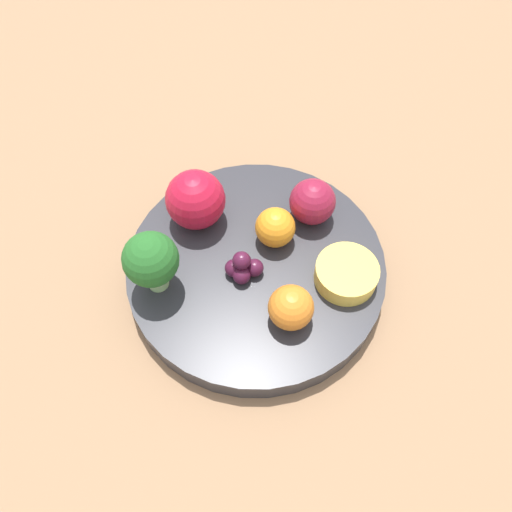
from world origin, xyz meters
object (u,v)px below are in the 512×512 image
Objects in this scene: broccoli at (151,261)px; orange_back at (275,227)px; bowl at (256,268)px; apple_green at (312,202)px; small_cup at (346,274)px; orange_front at (291,308)px; grape_cluster at (242,267)px; apple_red at (195,200)px.

broccoli is 1.75× the size of orange_back.
broccoli is at bearing -68.88° from bowl.
apple_green reaches higher than small_cup.
small_cup reaches higher than bowl.
orange_front is 1.04× the size of orange_back.
orange_back is at bearing 147.07° from grape_cluster.
grape_cluster is (0.04, -0.03, -0.01)m from orange_back.
broccoli is 2.11× the size of grape_cluster.
apple_red is at bearing -82.44° from apple_green.
bowl is 3.66× the size of broccoli.
apple_red reaches higher than orange_front.
apple_red reaches higher than orange_back.
apple_green reaches higher than orange_front.
small_cup is at bearing 92.24° from grape_cluster.
grape_cluster is at bearing 104.93° from broccoli.
apple_green reaches higher than orange_back.
broccoli is 0.08m from apple_red.
orange_back is at bearing 121.06° from broccoli.
broccoli is 1.49× the size of apple_green.
apple_green is 1.18× the size of orange_back.
orange_back is 0.08m from small_cup.
apple_red is 0.08m from orange_back.
bowl is at bearing 111.12° from broccoli.
small_cup is at bearing 133.03° from orange_front.
apple_green is (-0.01, 0.11, -0.01)m from apple_red.
orange_front is (0.05, 0.04, 0.03)m from bowl.
bowl is 5.44× the size of apple_green.
orange_front reaches higher than small_cup.
small_cup is (0.01, 0.08, 0.02)m from bowl.
orange_back is at bearing -46.17° from apple_green.
bowl is 0.11m from broccoli.
orange_back is (-0.03, 0.02, 0.03)m from bowl.
grape_cluster reaches higher than bowl.
apple_red reaches higher than apple_green.
grape_cluster is at bearing -39.33° from apple_green.
orange_front reaches higher than grape_cluster.
apple_red is 0.16m from small_cup.
small_cup is (0.06, 0.15, -0.02)m from apple_red.
grape_cluster is 0.55× the size of small_cup.
apple_green is 1.13× the size of orange_front.
broccoli is 0.08m from grape_cluster.
apple_green reaches higher than grape_cluster.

